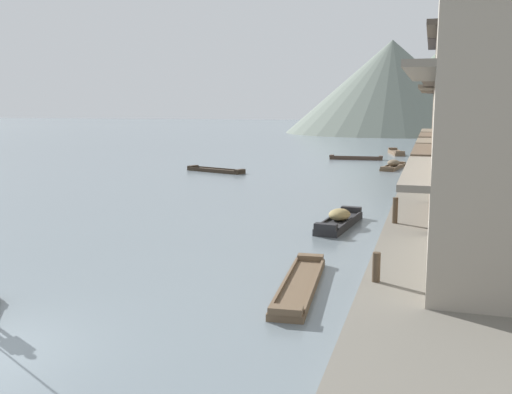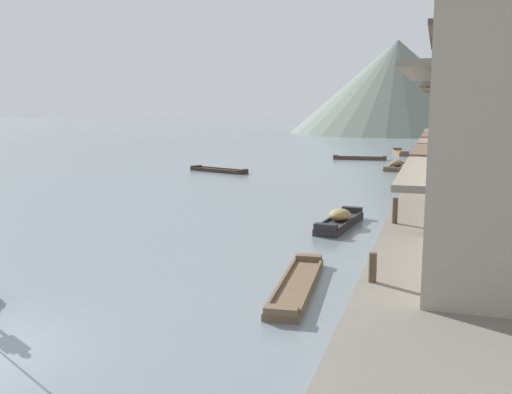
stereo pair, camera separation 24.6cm
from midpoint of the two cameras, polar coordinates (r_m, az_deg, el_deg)
name	(u,v)px [view 1 (the left image)]	position (r m, az deg, el deg)	size (l,w,h in m)	color
boat_moored_nearest	(356,158)	(55.30, 9.78, 3.82)	(5.01, 1.15, 0.40)	#423328
boat_moored_second	(339,220)	(24.45, 8.01, -2.30)	(1.45, 4.54, 0.76)	#232326
boat_moored_third	(300,285)	(16.14, 3.94, -8.73)	(1.32, 5.30, 0.35)	brown
boat_moored_far	(393,165)	(48.00, 13.36, 3.07)	(1.84, 5.15, 0.73)	brown
boat_midriver_drifting	(216,170)	(44.41, -4.20, 2.66)	(5.14, 2.72, 0.36)	#33281E
boat_midriver_upstream	(396,153)	(62.27, 13.65, 4.31)	(2.08, 5.21, 0.53)	brown
house_waterfront_second	(500,141)	(23.66, 22.85, 5.12)	(6.14, 6.99, 6.14)	#75604C
house_waterfront_tall	(485,106)	(29.35, 21.62, 8.39)	(5.88, 5.40, 8.74)	gray
house_waterfront_narrow	(487,106)	(35.42, 21.83, 8.36)	(7.08, 6.30, 8.74)	#75604C
house_waterfront_far	(471,126)	(41.52, 20.47, 6.65)	(6.25, 6.51, 6.14)	#7F705B
mooring_post_dock_near	(376,267)	(14.62, 11.40, -6.85)	(0.20, 0.20, 0.74)	#473828
mooring_post_dock_mid	(395,210)	(21.95, 13.35, -1.30)	(0.20, 0.20, 0.97)	#473828
hill_far_west	(453,83)	(132.22, 18.98, 10.66)	(42.82, 42.82, 19.75)	#5B6B5B
hill_far_centre	(391,87)	(112.15, 13.22, 10.62)	(39.29, 39.29, 17.16)	slate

